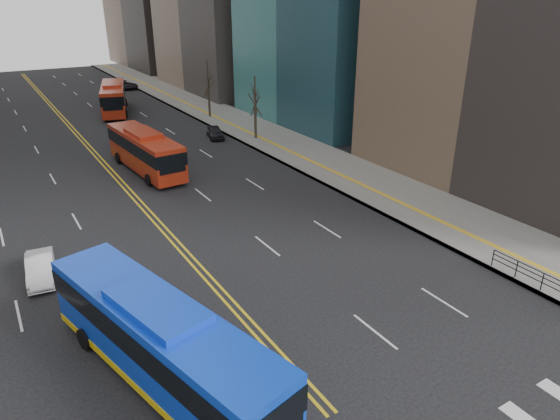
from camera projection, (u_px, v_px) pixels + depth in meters
name	position (u px, v px, depth m)	size (l,w,h in m)	color
sidewalk_right	(246.00, 127.00, 58.19)	(7.00, 130.00, 0.15)	slate
centerline	(72.00, 129.00, 57.69)	(0.55, 100.00, 0.01)	gold
pedestrian_railing	(543.00, 279.00, 25.84)	(0.06, 6.06, 1.02)	black
street_trees	(12.00, 136.00, 36.32)	(35.20, 47.20, 7.60)	black
blue_bus	(161.00, 340.00, 19.52)	(5.84, 13.19, 3.74)	blue
red_bus_near	(145.00, 149.00, 43.21)	(3.47, 11.54, 3.61)	#A42611
red_bus_far	(113.00, 96.00, 64.81)	(5.91, 12.41, 3.81)	#A42611
car_white	(41.00, 268.00, 27.17)	(1.39, 4.00, 1.32)	white
car_dark_mid	(215.00, 132.00, 53.80)	(1.52, 3.77, 1.28)	black
car_dark_far	(125.00, 85.00, 81.31)	(2.27, 4.93, 1.37)	black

